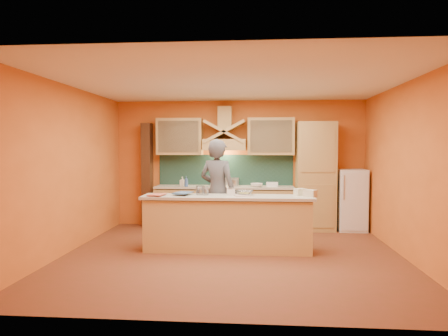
# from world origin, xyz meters

# --- Properties ---
(floor) EXTENTS (5.50, 5.00, 0.01)m
(floor) POSITION_xyz_m (0.00, 0.00, 0.00)
(floor) COLOR brown
(floor) RESTS_ON ground
(ceiling) EXTENTS (5.50, 5.00, 0.01)m
(ceiling) POSITION_xyz_m (0.00, 0.00, 2.80)
(ceiling) COLOR white
(ceiling) RESTS_ON wall_back
(wall_back) EXTENTS (5.50, 0.02, 2.80)m
(wall_back) POSITION_xyz_m (0.00, 2.50, 1.40)
(wall_back) COLOR orange
(wall_back) RESTS_ON floor
(wall_front) EXTENTS (5.50, 0.02, 2.80)m
(wall_front) POSITION_xyz_m (0.00, -2.50, 1.40)
(wall_front) COLOR orange
(wall_front) RESTS_ON floor
(wall_left) EXTENTS (0.02, 5.00, 2.80)m
(wall_left) POSITION_xyz_m (-2.75, 0.00, 1.40)
(wall_left) COLOR orange
(wall_left) RESTS_ON floor
(wall_right) EXTENTS (0.02, 5.00, 2.80)m
(wall_right) POSITION_xyz_m (2.75, 0.00, 1.40)
(wall_right) COLOR orange
(wall_right) RESTS_ON floor
(base_cabinet_left) EXTENTS (1.10, 0.60, 0.86)m
(base_cabinet_left) POSITION_xyz_m (-1.25, 2.20, 0.43)
(base_cabinet_left) COLOR tan
(base_cabinet_left) RESTS_ON floor
(base_cabinet_right) EXTENTS (1.10, 0.60, 0.86)m
(base_cabinet_right) POSITION_xyz_m (0.65, 2.20, 0.43)
(base_cabinet_right) COLOR tan
(base_cabinet_right) RESTS_ON floor
(counter_top) EXTENTS (3.00, 0.62, 0.04)m
(counter_top) POSITION_xyz_m (-0.30, 2.20, 0.90)
(counter_top) COLOR #BFB6A2
(counter_top) RESTS_ON base_cabinet_left
(stove) EXTENTS (0.60, 0.58, 0.90)m
(stove) POSITION_xyz_m (-0.30, 2.20, 0.45)
(stove) COLOR black
(stove) RESTS_ON floor
(backsplash) EXTENTS (3.00, 0.03, 0.70)m
(backsplash) POSITION_xyz_m (-0.30, 2.48, 1.25)
(backsplash) COLOR #18352E
(backsplash) RESTS_ON wall_back
(range_hood) EXTENTS (0.92, 0.50, 0.24)m
(range_hood) POSITION_xyz_m (-0.30, 2.25, 1.82)
(range_hood) COLOR tan
(range_hood) RESTS_ON wall_back
(hood_chimney) EXTENTS (0.30, 0.30, 0.50)m
(hood_chimney) POSITION_xyz_m (-0.30, 2.35, 2.40)
(hood_chimney) COLOR tan
(hood_chimney) RESTS_ON wall_back
(upper_cabinet_left) EXTENTS (1.00, 0.35, 0.80)m
(upper_cabinet_left) POSITION_xyz_m (-1.30, 2.33, 2.00)
(upper_cabinet_left) COLOR tan
(upper_cabinet_left) RESTS_ON wall_back
(upper_cabinet_right) EXTENTS (1.00, 0.35, 0.80)m
(upper_cabinet_right) POSITION_xyz_m (0.70, 2.33, 2.00)
(upper_cabinet_right) COLOR tan
(upper_cabinet_right) RESTS_ON wall_back
(pantry_column) EXTENTS (0.80, 0.60, 2.30)m
(pantry_column) POSITION_xyz_m (1.65, 2.20, 1.15)
(pantry_column) COLOR tan
(pantry_column) RESTS_ON floor
(fridge) EXTENTS (0.58, 0.60, 1.30)m
(fridge) POSITION_xyz_m (2.40, 2.20, 0.65)
(fridge) COLOR white
(fridge) RESTS_ON floor
(trim_column_left) EXTENTS (0.20, 0.30, 2.30)m
(trim_column_left) POSITION_xyz_m (-2.05, 2.35, 1.15)
(trim_column_left) COLOR #472816
(trim_column_left) RESTS_ON floor
(island_body) EXTENTS (2.80, 0.55, 0.88)m
(island_body) POSITION_xyz_m (-0.10, 0.30, 0.44)
(island_body) COLOR #E0BC72
(island_body) RESTS_ON floor
(island_top) EXTENTS (2.90, 0.62, 0.05)m
(island_top) POSITION_xyz_m (-0.10, 0.30, 0.92)
(island_top) COLOR #BFB6A2
(island_top) RESTS_ON island_body
(person) EXTENTS (0.82, 0.69, 1.91)m
(person) POSITION_xyz_m (-0.31, 0.77, 0.96)
(person) COLOR #4C4C51
(person) RESTS_ON floor
(pot_large) EXTENTS (0.31, 0.31, 0.15)m
(pot_large) POSITION_xyz_m (-0.49, 2.16, 0.98)
(pot_large) COLOR silver
(pot_large) RESTS_ON stove
(pot_small) EXTENTS (0.22, 0.22, 0.14)m
(pot_small) POSITION_xyz_m (-0.12, 2.19, 0.97)
(pot_small) COLOR #B6B7BD
(pot_small) RESTS_ON stove
(soap_bottle_a) EXTENTS (0.12, 0.12, 0.21)m
(soap_bottle_a) POSITION_xyz_m (-1.21, 2.15, 1.02)
(soap_bottle_a) COLOR silver
(soap_bottle_a) RESTS_ON counter_top
(soap_bottle_b) EXTENTS (0.09, 0.09, 0.23)m
(soap_bottle_b) POSITION_xyz_m (-1.11, 2.03, 1.03)
(soap_bottle_b) COLOR #32508C
(soap_bottle_b) RESTS_ON counter_top
(bowl_back) EXTENTS (0.32, 0.32, 0.08)m
(bowl_back) POSITION_xyz_m (0.40, 2.09, 0.96)
(bowl_back) COLOR white
(bowl_back) RESTS_ON counter_top
(dish_rack) EXTENTS (0.26, 0.21, 0.09)m
(dish_rack) POSITION_xyz_m (0.73, 2.24, 0.96)
(dish_rack) COLOR white
(dish_rack) RESTS_ON counter_top
(book_lower) EXTENTS (0.30, 0.36, 0.03)m
(book_lower) POSITION_xyz_m (-1.41, 0.22, 0.96)
(book_lower) COLOR #C45B46
(book_lower) RESTS_ON island_top
(book_upper) EXTENTS (0.34, 0.41, 0.03)m
(book_upper) POSITION_xyz_m (-0.99, 0.37, 0.98)
(book_upper) COLOR #3E5E89
(book_upper) RESTS_ON island_top
(jar_large) EXTENTS (0.16, 0.16, 0.15)m
(jar_large) POSITION_xyz_m (-0.58, 0.42, 1.02)
(jar_large) COLOR silver
(jar_large) RESTS_ON island_top
(jar_small) EXTENTS (0.14, 0.14, 0.15)m
(jar_small) POSITION_xyz_m (-0.48, 0.34, 1.02)
(jar_small) COLOR silver
(jar_small) RESTS_ON island_top
(kitchen_scale) EXTENTS (0.15, 0.15, 0.11)m
(kitchen_scale) POSITION_xyz_m (-0.05, 0.40, 1.00)
(kitchen_scale) COLOR white
(kitchen_scale) RESTS_ON island_top
(mixing_bowl) EXTENTS (0.35, 0.35, 0.07)m
(mixing_bowl) POSITION_xyz_m (0.18, 0.43, 0.98)
(mixing_bowl) COLOR white
(mixing_bowl) RESTS_ON island_top
(cloth) EXTENTS (0.30, 0.25, 0.02)m
(cloth) POSITION_xyz_m (0.15, 0.31, 0.95)
(cloth) COLOR beige
(cloth) RESTS_ON island_top
(grocery_bag_a) EXTENTS (0.23, 0.21, 0.12)m
(grocery_bag_a) POSITION_xyz_m (1.14, 0.45, 1.00)
(grocery_bag_a) COLOR beige
(grocery_bag_a) RESTS_ON island_top
(grocery_bag_b) EXTENTS (0.24, 0.23, 0.12)m
(grocery_bag_b) POSITION_xyz_m (1.28, 0.27, 1.00)
(grocery_bag_b) COLOR beige
(grocery_bag_b) RESTS_ON island_top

